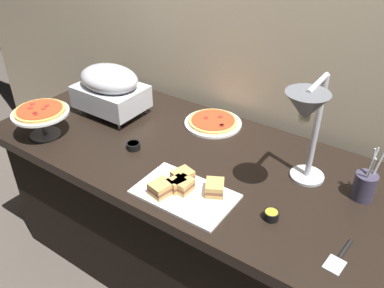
{
  "coord_description": "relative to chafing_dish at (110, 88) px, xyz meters",
  "views": [
    {
      "loc": [
        0.88,
        -1.23,
        1.78
      ],
      "look_at": [
        0.03,
        0.0,
        0.81
      ],
      "focal_mm": 37.3,
      "sensor_mm": 36.0,
      "label": 1
    }
  ],
  "objects": [
    {
      "name": "sandwich_platter",
      "position": [
        0.7,
        -0.32,
        -0.13
      ],
      "size": [
        0.39,
        0.24,
        0.06
      ],
      "color": "white",
      "rests_on": "buffet_table"
    },
    {
      "name": "heat_lamp",
      "position": [
        1.06,
        -0.1,
        0.21
      ],
      "size": [
        0.15,
        0.32,
        0.47
      ],
      "color": "#B7BABF",
      "rests_on": "buffet_table"
    },
    {
      "name": "sauce_cup_near",
      "position": [
        1.04,
        -0.26,
        -0.13
      ],
      "size": [
        0.06,
        0.06,
        0.03
      ],
      "color": "black",
      "rests_on": "buffet_table"
    },
    {
      "name": "chafing_dish",
      "position": [
        0.0,
        0.0,
        0.0
      ],
      "size": [
        0.35,
        0.25,
        0.26
      ],
      "color": "#B7BABF",
      "rests_on": "buffet_table"
    },
    {
      "name": "back_wall",
      "position": [
        0.53,
        0.42,
        0.29
      ],
      "size": [
        4.4,
        0.04,
        2.4
      ],
      "primitive_type": "cube",
      "color": "#C6B593",
      "rests_on": "ground_plane"
    },
    {
      "name": "utensil_holder",
      "position": [
        1.28,
        0.05,
        -0.09
      ],
      "size": [
        0.08,
        0.08,
        0.22
      ],
      "color": "#383347",
      "rests_on": "buffet_table"
    },
    {
      "name": "sauce_cup_far",
      "position": [
        0.32,
        -0.2,
        -0.13
      ],
      "size": [
        0.06,
        0.06,
        0.03
      ],
      "color": "black",
      "rests_on": "buffet_table"
    },
    {
      "name": "pizza_plate_front",
      "position": [
        0.5,
        0.2,
        -0.14
      ],
      "size": [
        0.29,
        0.29,
        0.03
      ],
      "color": "white",
      "rests_on": "buffet_table"
    },
    {
      "name": "pizza_plate_center",
      "position": [
        -0.11,
        -0.35,
        -0.03
      ],
      "size": [
        0.27,
        0.27,
        0.15
      ],
      "color": "#595B60",
      "rests_on": "buffet_table"
    },
    {
      "name": "ground_plane",
      "position": [
        0.53,
        -0.08,
        -0.91
      ],
      "size": [
        8.0,
        8.0,
        0.0
      ],
      "primitive_type": "plane",
      "color": "#4C443D"
    },
    {
      "name": "serving_spatula",
      "position": [
        1.3,
        -0.3,
        -0.15
      ],
      "size": [
        0.06,
        0.17,
        0.01
      ],
      "color": "#B7BABF",
      "rests_on": "buffet_table"
    },
    {
      "name": "buffet_table",
      "position": [
        0.53,
        -0.08,
        -0.52
      ],
      "size": [
        1.9,
        0.84,
        0.76
      ],
      "color": "black",
      "rests_on": "ground_plane"
    }
  ]
}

